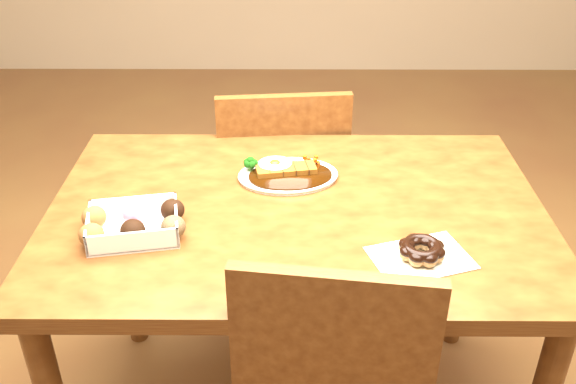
{
  "coord_description": "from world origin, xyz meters",
  "views": [
    {
      "loc": [
        -0.01,
        -1.31,
        1.58
      ],
      "look_at": [
        -0.02,
        -0.03,
        0.81
      ],
      "focal_mm": 40.0,
      "sensor_mm": 36.0,
      "label": 1
    }
  ],
  "objects_px": {
    "chair_far": "(281,190)",
    "pon_de_ring": "(422,251)",
    "table": "(296,240)",
    "katsu_curry_plate": "(286,173)",
    "donut_box": "(133,223)"
  },
  "relations": [
    {
      "from": "donut_box",
      "to": "pon_de_ring",
      "type": "xyz_separation_m",
      "value": [
        0.63,
        -0.09,
        -0.01
      ]
    },
    {
      "from": "chair_far",
      "to": "donut_box",
      "type": "bearing_deg",
      "value": 58.19
    },
    {
      "from": "table",
      "to": "chair_far",
      "type": "height_order",
      "value": "chair_far"
    },
    {
      "from": "chair_far",
      "to": "donut_box",
      "type": "distance_m",
      "value": 0.78
    },
    {
      "from": "table",
      "to": "katsu_curry_plate",
      "type": "xyz_separation_m",
      "value": [
        -0.03,
        0.14,
        0.11
      ]
    },
    {
      "from": "katsu_curry_plate",
      "to": "donut_box",
      "type": "distance_m",
      "value": 0.43
    },
    {
      "from": "chair_far",
      "to": "donut_box",
      "type": "relative_size",
      "value": 3.6
    },
    {
      "from": "table",
      "to": "pon_de_ring",
      "type": "bearing_deg",
      "value": -37.74
    },
    {
      "from": "table",
      "to": "donut_box",
      "type": "bearing_deg",
      "value": -162.71
    },
    {
      "from": "chair_far",
      "to": "pon_de_ring",
      "type": "relative_size",
      "value": 3.61
    },
    {
      "from": "table",
      "to": "katsu_curry_plate",
      "type": "distance_m",
      "value": 0.18
    },
    {
      "from": "table",
      "to": "pon_de_ring",
      "type": "height_order",
      "value": "pon_de_ring"
    },
    {
      "from": "chair_far",
      "to": "katsu_curry_plate",
      "type": "height_order",
      "value": "chair_far"
    },
    {
      "from": "table",
      "to": "pon_de_ring",
      "type": "distance_m",
      "value": 0.36
    },
    {
      "from": "chair_far",
      "to": "pon_de_ring",
      "type": "height_order",
      "value": "chair_far"
    }
  ]
}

